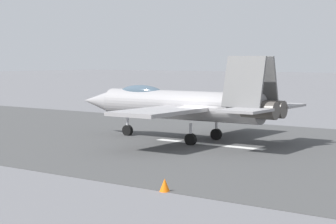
# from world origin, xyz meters

# --- Properties ---
(ground_plane) EXTENTS (400.00, 400.00, 0.00)m
(ground_plane) POSITION_xyz_m (0.00, 0.00, 0.00)
(ground_plane) COLOR slate
(runway_strip) EXTENTS (240.00, 26.00, 0.02)m
(runway_strip) POSITION_xyz_m (-0.02, 0.00, 0.01)
(runway_strip) COLOR #424243
(runway_strip) RESTS_ON ground
(fighter_jet) EXTENTS (16.09, 14.19, 5.64)m
(fighter_jet) POSITION_xyz_m (2.17, -0.56, 2.44)
(fighter_jet) COLOR gray
(fighter_jet) RESTS_ON ground
(marker_cone_near) EXTENTS (0.44, 0.44, 0.55)m
(marker_cone_near) POSITION_xyz_m (-6.67, 12.92, 0.28)
(marker_cone_near) COLOR orange
(marker_cone_near) RESTS_ON ground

